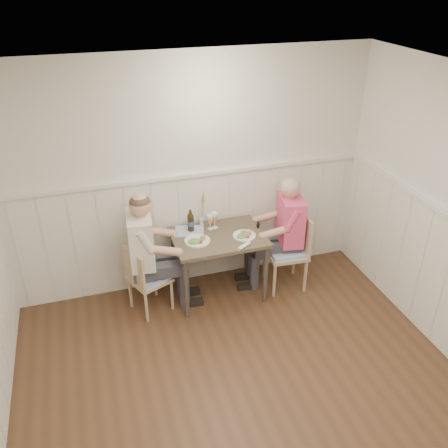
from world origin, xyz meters
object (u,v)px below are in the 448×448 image
(man_in_pink, at_px, (285,240))
(diner_cream, at_px, (147,261))
(chair_right, at_px, (291,248))
(grass_vase, at_px, (201,211))
(chair_left, at_px, (145,277))
(beer_bottle, at_px, (191,222))
(dining_table, at_px, (218,244))

(man_in_pink, relative_size, diner_cream, 0.97)
(chair_right, bearing_deg, grass_vase, 159.14)
(chair_left, relative_size, beer_bottle, 3.10)
(dining_table, height_order, chair_right, chair_right)
(beer_bottle, bearing_deg, diner_cream, -160.63)
(man_in_pink, distance_m, beer_bottle, 1.10)
(dining_table, distance_m, grass_vase, 0.41)
(dining_table, distance_m, chair_left, 0.85)
(diner_cream, xyz_separation_m, grass_vase, (0.67, 0.27, 0.36))
(dining_table, xyz_separation_m, beer_bottle, (-0.25, 0.19, 0.21))
(dining_table, distance_m, man_in_pink, 0.79)
(beer_bottle, xyz_separation_m, grass_vase, (0.14, 0.09, 0.07))
(dining_table, bearing_deg, chair_right, -5.64)
(chair_right, distance_m, diner_cream, 1.61)
(chair_left, xyz_separation_m, grass_vase, (0.71, 0.34, 0.51))
(dining_table, distance_m, chair_right, 0.84)
(dining_table, height_order, diner_cream, diner_cream)
(diner_cream, bearing_deg, man_in_pink, -0.28)
(man_in_pink, height_order, beer_bottle, man_in_pink)
(chair_left, xyz_separation_m, diner_cream, (0.04, 0.07, 0.15))
(dining_table, bearing_deg, diner_cream, 179.73)
(chair_right, xyz_separation_m, diner_cream, (-1.61, 0.09, 0.08))
(dining_table, relative_size, beer_bottle, 3.84)
(chair_right, relative_size, man_in_pink, 0.68)
(dining_table, xyz_separation_m, chair_right, (0.82, -0.08, -0.16))
(man_in_pink, bearing_deg, dining_table, 179.70)
(chair_left, distance_m, beer_bottle, 0.76)
(dining_table, bearing_deg, beer_bottle, 143.21)
(diner_cream, bearing_deg, grass_vase, 21.99)
(beer_bottle, height_order, grass_vase, grass_vase)
(diner_cream, bearing_deg, chair_right, -3.03)
(diner_cream, xyz_separation_m, beer_bottle, (0.53, 0.19, 0.29))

